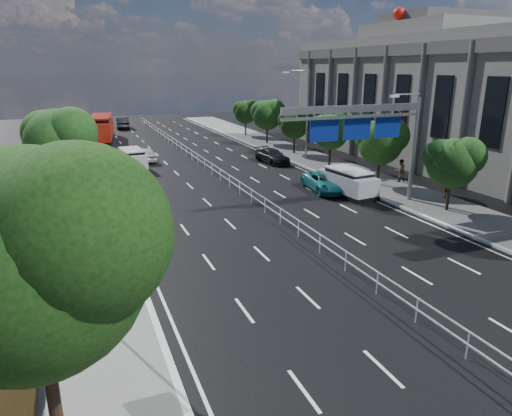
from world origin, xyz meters
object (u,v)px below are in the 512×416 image
red_bus (102,128)px  silver_minivan (348,182)px  white_minivan (132,159)px  near_car_silver (145,154)px  pedestrian_b (400,170)px  toilet_sign (92,262)px  parked_car_dark (272,156)px  near_car_dark (122,123)px  parked_car_teal (325,182)px  overhead_gantry (368,124)px  pedestrian_a (448,187)px

red_bus → silver_minivan: bearing=-59.8°
white_minivan → red_bus: size_ratio=0.42×
near_car_silver → pedestrian_b: bearing=131.4°
toilet_sign → parked_car_dark: size_ratio=0.93×
parked_car_dark → near_car_dark: bearing=100.8°
parked_car_teal → parked_car_dark: size_ratio=1.09×
overhead_gantry → silver_minivan: (0.70, 2.94, -4.64)m
near_car_silver → silver_minivan: size_ratio=0.85×
overhead_gantry → near_car_silver: (-11.30, 21.52, -4.89)m
near_car_dark → silver_minivan: bearing=106.8°
toilet_sign → parked_car_dark: bearing=55.3°
toilet_sign → near_car_dark: toilet_sign is taller
overhead_gantry → near_car_dark: 50.58m
red_bus → parked_car_dark: 26.05m
overhead_gantry → red_bus: (-14.24, 37.60, -3.93)m
near_car_silver → pedestrian_b: 24.77m
overhead_gantry → pedestrian_a: bearing=-6.6°
overhead_gantry → parked_car_teal: bearing=93.0°
parked_car_dark → white_minivan: bearing=164.1°
red_bus → silver_minivan: 37.75m
near_car_silver → near_car_dark: size_ratio=0.80×
silver_minivan → parked_car_dark: silver_minivan is taller
near_car_silver → near_car_dark: (0.85, 27.73, 0.15)m
red_bus → near_car_dark: (3.78, 11.66, -0.81)m
red_bus → near_car_silver: (2.94, -16.07, -0.96)m
white_minivan → pedestrian_a: bearing=-49.2°
pedestrian_a → near_car_dark: bearing=-78.6°
red_bus → pedestrian_b: (20.90, -33.13, -0.61)m
parked_car_dark → silver_minivan: bearing=-95.7°
silver_minivan → near_car_silver: bearing=116.8°
near_car_dark → pedestrian_b: (17.12, -44.79, 0.20)m
pedestrian_a → white_minivan: bearing=-51.4°
parked_car_dark → pedestrian_a: 17.94m
parked_car_dark → pedestrian_b: size_ratio=2.54×
red_bus → near_car_silver: red_bus is taller
red_bus → overhead_gantry: bearing=-62.4°
red_bus → parked_car_teal: bearing=-60.1°
parked_car_teal → pedestrian_b: size_ratio=2.76×
overhead_gantry → white_minivan: overhead_gantry is taller
toilet_sign → near_car_dark: 59.79m
near_car_dark → pedestrian_a: size_ratio=3.34×
toilet_sign → pedestrian_a: size_ratio=2.77×
toilet_sign → white_minivan: size_ratio=0.95×
white_minivan → pedestrian_a: 27.16m
parked_car_dark → pedestrian_b: 13.18m
white_minivan → pedestrian_b: size_ratio=2.48×
pedestrian_b → near_car_dark: bearing=-60.2°
red_bus → parked_car_teal: 35.84m
red_bus → pedestrian_a: (20.87, -38.36, -0.75)m
toilet_sign → parked_car_dark: toilet_sign is taller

